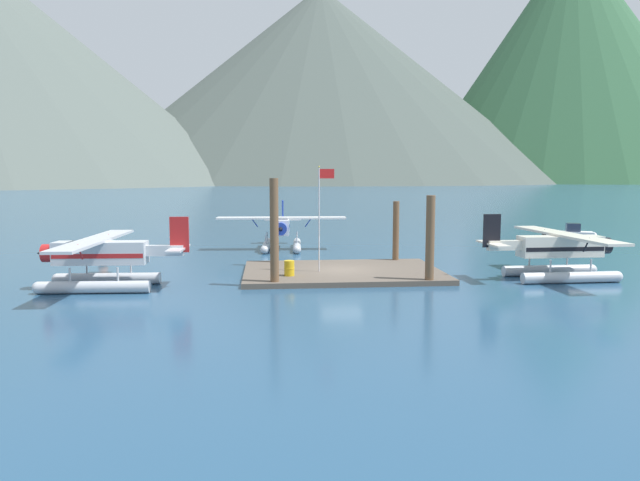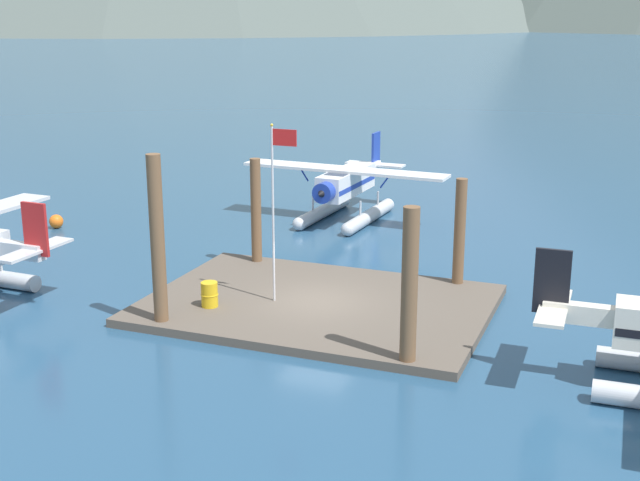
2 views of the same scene
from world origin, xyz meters
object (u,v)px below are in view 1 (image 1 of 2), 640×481
seaplane_white_bow_left (282,230)px  seaplane_silver_port_aft (100,260)px  mooring_buoy (103,259)px  boat_white_open_east (571,234)px  fuel_drum (289,268)px  seaplane_cream_stbd_aft (560,252)px  flagpole (321,207)px

seaplane_white_bow_left → seaplane_silver_port_aft: size_ratio=1.00×
mooring_buoy → boat_white_open_east: size_ratio=0.14×
seaplane_white_bow_left → boat_white_open_east: bearing=11.4°
fuel_drum → mooring_buoy: (-12.54, 7.81, -0.41)m
mooring_buoy → seaplane_white_bow_left: (12.46, 6.51, 1.24)m
fuel_drum → seaplane_silver_port_aft: bearing=-172.0°
fuel_drum → mooring_buoy: bearing=148.1°
fuel_drum → seaplane_cream_stbd_aft: (15.71, -0.88, 0.84)m
mooring_buoy → boat_white_open_east: 42.04m
seaplane_cream_stbd_aft → boat_white_open_east: seaplane_cream_stbd_aft is taller
seaplane_white_bow_left → seaplane_cream_stbd_aft: size_ratio=1.00×
boat_white_open_east → seaplane_white_bow_left: bearing=-168.6°
flagpole → mooring_buoy: (-14.50, 6.43, -3.86)m
flagpole → seaplane_cream_stbd_aft: flagpole is taller
mooring_buoy → seaplane_cream_stbd_aft: bearing=-17.1°
seaplane_cream_stbd_aft → seaplane_silver_port_aft: (-25.80, -0.53, 0.00)m
seaplane_cream_stbd_aft → seaplane_silver_port_aft: 25.81m
seaplane_silver_port_aft → boat_white_open_east: bearing=29.5°
seaplane_silver_port_aft → boat_white_open_east: (37.81, 21.35, -1.09)m
fuel_drum → boat_white_open_east: boat_white_open_east is taller
flagpole → seaplane_white_bow_left: 13.36m
fuel_drum → seaplane_cream_stbd_aft: 15.76m
flagpole → seaplane_white_bow_left: size_ratio=0.60×
fuel_drum → boat_white_open_east: 34.14m
fuel_drum → mooring_buoy: 14.78m
seaplane_white_bow_left → seaplane_cream_stbd_aft: (15.79, -15.20, 0.00)m
mooring_buoy → seaplane_white_bow_left: 14.11m
seaplane_cream_stbd_aft → boat_white_open_east: size_ratio=2.23×
seaplane_cream_stbd_aft → fuel_drum: bearing=176.8°
mooring_buoy → seaplane_cream_stbd_aft: 29.59m
fuel_drum → seaplane_cream_stbd_aft: bearing=-3.2°
flagpole → seaplane_cream_stbd_aft: (13.75, -2.26, -2.61)m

